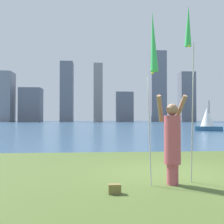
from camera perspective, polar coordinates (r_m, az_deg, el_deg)
ground at (r=57.89m, az=-2.30°, el=-2.77°), size 120.00×138.00×0.12m
person at (r=5.94m, az=13.02°, el=-5.99°), size 0.73×0.54×1.98m
kite_flag_left at (r=5.69m, az=8.97°, el=14.35°), size 0.16×0.74×3.73m
kite_flag_right at (r=6.66m, az=16.37°, el=16.43°), size 0.16×0.45×4.11m
bag at (r=5.24m, az=0.59°, el=-16.45°), size 0.24×0.14×0.18m
sailboat_1 at (r=30.99m, az=20.15°, el=-1.58°), size 2.99×2.21×3.39m
skyline_tower_0 at (r=102.41m, az=-22.08°, el=3.07°), size 4.74×7.00×18.07m
skyline_tower_1 at (r=101.77m, az=-17.28°, el=1.49°), size 7.88×6.55×12.50m
skyline_tower_2 at (r=97.96m, az=-9.82°, el=4.30°), size 4.50×6.65×21.88m
skyline_tower_3 at (r=97.80m, az=-3.07°, el=4.27°), size 3.34×3.08×21.78m
skyline_tower_4 at (r=97.57m, az=2.71°, el=1.14°), size 6.56×3.36×11.12m
skyline_tower_5 at (r=98.87m, az=9.85°, el=5.42°), size 5.57×6.35×25.87m
skyline_tower_6 at (r=104.21m, az=15.98°, el=3.17°), size 5.61×5.05×18.87m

